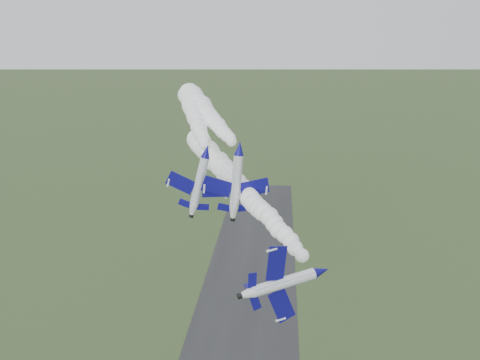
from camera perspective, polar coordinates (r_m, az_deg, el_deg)
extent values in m
cylinder|color=white|center=(64.29, 8.67, -9.59)|extent=(4.46, 7.53, 1.53)
cone|color=navy|center=(60.56, 10.81, -11.32)|extent=(2.20, 2.43, 1.53)
cone|color=white|center=(68.00, 6.85, -8.09)|extent=(2.05, 2.10, 1.53)
cylinder|color=black|center=(68.74, 6.52, -7.82)|extent=(0.93, 0.81, 0.77)
ellipsoid|color=black|center=(62.95, 9.92, -10.14)|extent=(1.98, 2.78, 1.02)
cube|color=navy|center=(63.59, 8.04, -7.24)|extent=(1.53, 2.26, 4.11)
cube|color=navy|center=(66.13, 8.47, -11.43)|extent=(1.53, 2.26, 4.11)
cube|color=navy|center=(66.70, 7.04, -7.25)|extent=(0.72, 1.04, 1.79)
cube|color=navy|center=(68.01, 7.27, -9.42)|extent=(0.72, 1.04, 1.79)
cube|color=navy|center=(67.59, 8.13, -8.14)|extent=(2.39, 2.12, 0.39)
cylinder|color=white|center=(86.26, -3.60, 3.05)|extent=(3.22, 8.38, 1.77)
cone|color=navy|center=(81.22, -3.45, 2.29)|extent=(2.13, 2.43, 1.77)
cone|color=white|center=(91.13, -3.73, 3.71)|extent=(2.06, 2.05, 1.77)
cylinder|color=black|center=(92.09, -3.75, 3.83)|extent=(0.99, 0.74, 0.90)
ellipsoid|color=black|center=(84.09, -3.45, 3.11)|extent=(1.67, 2.98, 1.18)
cube|color=navy|center=(86.85, -5.52, 3.47)|extent=(4.74, 3.09, 1.21)
cube|color=navy|center=(87.35, -1.77, 2.66)|extent=(4.74, 3.09, 1.21)
cube|color=navy|center=(90.15, -4.67, 3.81)|extent=(2.08, 1.40, 0.56)
cube|color=navy|center=(90.41, -2.74, 3.39)|extent=(2.08, 1.40, 0.56)
cube|color=navy|center=(89.81, -3.52, 4.34)|extent=(0.90, 1.65, 2.11)
cylinder|color=white|center=(85.72, -0.06, 3.40)|extent=(4.32, 8.91, 1.71)
cone|color=navy|center=(80.45, 0.84, 2.61)|extent=(2.34, 2.72, 1.71)
cone|color=white|center=(90.83, -0.83, 4.07)|extent=(2.21, 2.32, 1.71)
cylinder|color=black|center=(91.84, -0.97, 4.19)|extent=(1.02, 0.86, 0.87)
ellipsoid|color=black|center=(83.46, 0.33, 3.48)|extent=(2.01, 3.22, 1.14)
cube|color=navy|center=(85.85, -2.24, 3.50)|extent=(5.35, 3.86, 0.60)
cube|color=navy|center=(87.36, 1.80, 3.31)|extent=(5.35, 3.86, 0.60)
cube|color=navy|center=(89.56, -1.75, 4.01)|extent=(2.35, 1.74, 0.30)
cube|color=navy|center=(90.33, 0.33, 3.90)|extent=(2.35, 1.74, 0.30)
cube|color=navy|center=(89.46, -0.59, 4.78)|extent=(0.84, 1.70, 2.31)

